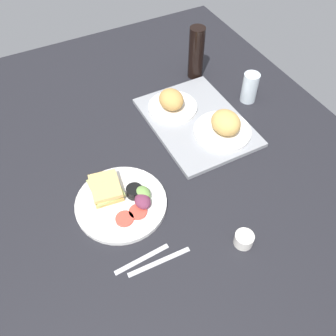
{
  "coord_description": "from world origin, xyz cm",
  "views": [
    {
      "loc": [
        70.87,
        -32.53,
        96.6
      ],
      "look_at": [
        2.0,
        3.0,
        4.0
      ],
      "focal_mm": 39.26,
      "sensor_mm": 36.0,
      "label": 1
    }
  ],
  "objects": [
    {
      "name": "ground_plane",
      "position": [
        0.0,
        0.0,
        -1.5
      ],
      "size": [
        190.0,
        150.0,
        3.0
      ],
      "primitive_type": "cube",
      "color": "black"
    },
    {
      "name": "soda_bottle",
      "position": [
        -42.44,
        39.03,
        11.11
      ],
      "size": [
        6.4,
        6.4,
        22.22
      ],
      "primitive_type": "cylinder",
      "color": "black",
      "rests_on": "ground_plane"
    },
    {
      "name": "espresso_cup",
      "position": [
        34.5,
        10.93,
        2.0
      ],
      "size": [
        5.6,
        5.6,
        4.0
      ],
      "primitive_type": "cylinder",
      "color": "silver",
      "rests_on": "ground_plane"
    },
    {
      "name": "plate_with_salad",
      "position": [
        5.1,
        -15.17,
        1.69
      ],
      "size": [
        28.84,
        28.84,
        5.4
      ],
      "color": "white",
      "rests_on": "ground_plane"
    },
    {
      "name": "fork",
      "position": [
        25.75,
        -17.58,
        0.25
      ],
      "size": [
        2.36,
        17.05,
        0.5
      ],
      "primitive_type": "cube",
      "rotation": [
        0.0,
        0.0,
        1.63
      ],
      "color": "#B7B7BC",
      "rests_on": "ground_plane"
    },
    {
      "name": "bread_plate_near",
      "position": [
        -25.72,
        18.96,
        4.78
      ],
      "size": [
        19.03,
        19.03,
        8.59
      ],
      "color": "white",
      "rests_on": "serving_tray"
    },
    {
      "name": "bread_plate_far",
      "position": [
        -5.4,
        29.67,
        5.11
      ],
      "size": [
        20.97,
        20.97,
        9.35
      ],
      "color": "white",
      "rests_on": "serving_tray"
    },
    {
      "name": "serving_tray",
      "position": [
        -15.82,
        24.4,
        0.8
      ],
      "size": [
        45.23,
        33.31,
        1.6
      ],
      "primitive_type": "cube",
      "rotation": [
        0.0,
        0.0,
        0.01
      ],
      "color": "gray",
      "rests_on": "ground_plane"
    },
    {
      "name": "knife",
      "position": [
        28.75,
        -13.58,
        0.25
      ],
      "size": [
        1.98,
        19.03,
        0.5
      ],
      "primitive_type": "cube",
      "rotation": [
        0.0,
        0.0,
        1.54
      ],
      "color": "#B7B7BC",
      "rests_on": "ground_plane"
    },
    {
      "name": "drinking_glass",
      "position": [
        -18.43,
        49.84,
        6.11
      ],
      "size": [
        6.25,
        6.25,
        12.22
      ],
      "primitive_type": "cylinder",
      "color": "silver",
      "rests_on": "ground_plane"
    }
  ]
}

